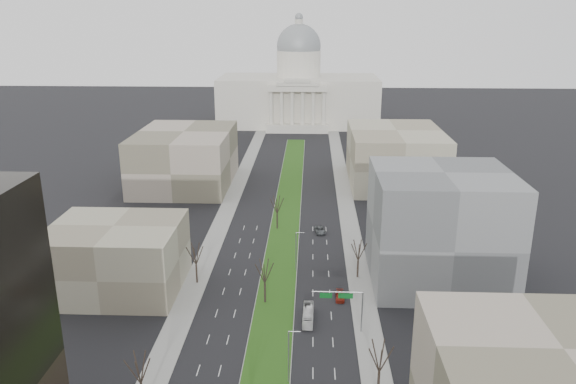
# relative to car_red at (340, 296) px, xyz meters

# --- Properties ---
(ground) EXTENTS (600.00, 600.00, 0.00)m
(ground) POSITION_rel_car_red_xyz_m (-12.94, 37.84, -0.64)
(ground) COLOR black
(ground) RESTS_ON ground
(median) EXTENTS (8.00, 222.03, 0.20)m
(median) POSITION_rel_car_red_xyz_m (-12.94, 36.83, -0.53)
(median) COLOR #999993
(median) RESTS_ON ground
(sidewalk_left) EXTENTS (5.00, 330.00, 0.15)m
(sidewalk_left) POSITION_rel_car_red_xyz_m (-30.44, 12.84, -0.56)
(sidewalk_left) COLOR gray
(sidewalk_left) RESTS_ON ground
(sidewalk_right) EXTENTS (5.00, 330.00, 0.15)m
(sidewalk_right) POSITION_rel_car_red_xyz_m (4.56, 12.84, -0.56)
(sidewalk_right) COLOR gray
(sidewalk_right) RESTS_ON ground
(capitol) EXTENTS (80.00, 46.00, 55.00)m
(capitol) POSITION_rel_car_red_xyz_m (-12.94, 187.42, 15.67)
(capitol) COLOR beige
(capitol) RESTS_ON ground
(building_beige_left) EXTENTS (26.00, 22.00, 14.00)m
(building_beige_left) POSITION_rel_car_red_xyz_m (-45.94, 2.84, 6.36)
(building_beige_left) COLOR gray
(building_beige_left) RESTS_ON ground
(building_grey_right) EXTENTS (28.00, 26.00, 24.00)m
(building_grey_right) POSITION_rel_car_red_xyz_m (21.06, 9.84, 11.36)
(building_grey_right) COLOR slate
(building_grey_right) RESTS_ON ground
(building_far_left) EXTENTS (30.00, 40.00, 18.00)m
(building_far_left) POSITION_rel_car_red_xyz_m (-47.94, 77.84, 8.36)
(building_far_left) COLOR #79725D
(building_far_left) RESTS_ON ground
(building_far_right) EXTENTS (30.00, 40.00, 18.00)m
(building_far_right) POSITION_rel_car_red_xyz_m (22.06, 82.84, 8.36)
(building_far_right) COLOR gray
(building_far_right) RESTS_ON ground
(tree_left_mid) EXTENTS (5.40, 5.40, 9.72)m
(tree_left_mid) POSITION_rel_car_red_xyz_m (-30.14, -34.16, 6.36)
(tree_left_mid) COLOR black
(tree_left_mid) RESTS_ON ground
(tree_left_far) EXTENTS (5.28, 5.28, 9.50)m
(tree_left_far) POSITION_rel_car_red_xyz_m (-30.14, 5.84, 6.21)
(tree_left_far) COLOR black
(tree_left_far) RESTS_ON ground
(tree_right_mid) EXTENTS (5.52, 5.52, 9.94)m
(tree_right_mid) POSITION_rel_car_red_xyz_m (4.26, -30.16, 6.52)
(tree_right_mid) COLOR black
(tree_right_mid) RESTS_ON ground
(tree_right_far) EXTENTS (5.04, 5.04, 9.07)m
(tree_right_far) POSITION_rel_car_red_xyz_m (4.26, 9.84, 5.89)
(tree_right_far) COLOR black
(tree_right_far) RESTS_ON ground
(tree_median_b) EXTENTS (5.40, 5.40, 9.72)m
(tree_median_b) POSITION_rel_car_red_xyz_m (-14.94, -2.16, 6.36)
(tree_median_b) COLOR black
(tree_median_b) RESTS_ON ground
(tree_median_c) EXTENTS (5.40, 5.40, 9.72)m
(tree_median_c) POSITION_rel_car_red_xyz_m (-14.94, 37.84, 6.36)
(tree_median_c) COLOR black
(tree_median_c) RESTS_ON ground
(streetlamp_median_b) EXTENTS (1.90, 0.20, 9.16)m
(streetlamp_median_b) POSITION_rel_car_red_xyz_m (-9.18, -27.16, 4.17)
(streetlamp_median_b) COLOR gray
(streetlamp_median_b) RESTS_ON ground
(streetlamp_median_c) EXTENTS (1.90, 0.20, 9.16)m
(streetlamp_median_c) POSITION_rel_car_red_xyz_m (-9.18, 12.84, 4.17)
(streetlamp_median_c) COLOR gray
(streetlamp_median_c) RESTS_ON ground
(mast_arm_signs) EXTENTS (9.12, 0.24, 8.09)m
(mast_arm_signs) POSITION_rel_car_red_xyz_m (0.55, -12.14, 5.47)
(mast_arm_signs) COLOR gray
(mast_arm_signs) RESTS_ON ground
(car_red) EXTENTS (1.90, 4.42, 1.27)m
(car_red) POSITION_rel_car_red_xyz_m (0.00, 0.00, 0.00)
(car_red) COLOR maroon
(car_red) RESTS_ON ground
(car_grey_far) EXTENTS (3.00, 5.39, 1.43)m
(car_grey_far) POSITION_rel_car_red_xyz_m (-3.56, 35.68, 0.08)
(car_grey_far) COLOR #4B4F52
(car_grey_far) RESTS_ON ground
(box_van) EXTENTS (2.07, 8.12, 2.25)m
(box_van) POSITION_rel_car_red_xyz_m (-6.34, -8.47, 0.49)
(box_van) COLOR white
(box_van) RESTS_ON ground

